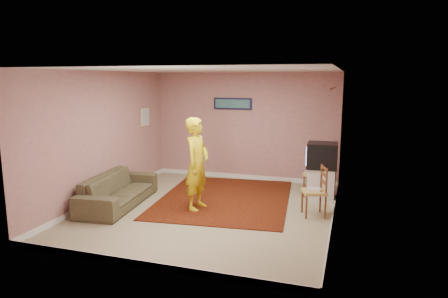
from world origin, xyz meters
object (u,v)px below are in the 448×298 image
(chair_a, at_px, (315,168))
(person, at_px, (197,164))
(crt_tv, at_px, (322,155))
(chair_b, at_px, (314,186))
(tv_cabinet, at_px, (321,184))
(sofa, at_px, (118,190))

(chair_a, relative_size, person, 0.31)
(chair_a, height_order, person, person)
(crt_tv, distance_m, chair_b, 1.03)
(crt_tv, distance_m, chair_a, 0.50)
(person, bearing_deg, tv_cabinet, -55.79)
(crt_tv, xyz_separation_m, person, (-2.20, -1.23, -0.06))
(tv_cabinet, distance_m, sofa, 4.04)
(crt_tv, relative_size, chair_a, 1.16)
(crt_tv, distance_m, sofa, 4.08)
(person, bearing_deg, sofa, 105.08)
(tv_cabinet, distance_m, chair_a, 0.45)
(chair_a, xyz_separation_m, sofa, (-3.59, -1.83, -0.29))
(tv_cabinet, bearing_deg, chair_a, 116.72)
(tv_cabinet, relative_size, crt_tv, 1.11)
(crt_tv, xyz_separation_m, sofa, (-3.74, -1.50, -0.63))
(tv_cabinet, bearing_deg, sofa, -158.15)
(sofa, xyz_separation_m, person, (1.55, 0.27, 0.57))
(tv_cabinet, xyz_separation_m, crt_tv, (-0.01, -0.00, 0.60))
(tv_cabinet, bearing_deg, chair_b, -93.45)
(chair_a, height_order, chair_b, chair_a)
(tv_cabinet, height_order, crt_tv, crt_tv)
(tv_cabinet, relative_size, chair_a, 1.28)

